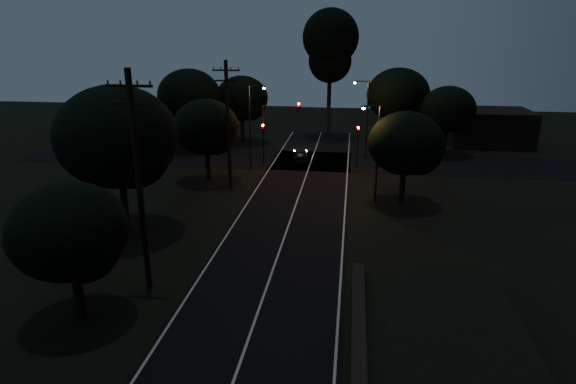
# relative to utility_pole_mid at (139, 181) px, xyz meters

# --- Properties ---
(road_surface) EXTENTS (60.00, 70.00, 0.03)m
(road_surface) POSITION_rel_utility_pole_mid_xyz_m (6.00, 16.12, -5.73)
(road_surface) COLOR black
(road_surface) RESTS_ON ground
(utility_pole_mid) EXTENTS (2.20, 0.30, 11.00)m
(utility_pole_mid) POSITION_rel_utility_pole_mid_xyz_m (0.00, 0.00, 0.00)
(utility_pole_mid) COLOR black
(utility_pole_mid) RESTS_ON ground
(utility_pole_far) EXTENTS (2.20, 0.30, 10.50)m
(utility_pole_far) POSITION_rel_utility_pole_mid_xyz_m (0.00, 17.00, -0.25)
(utility_pole_far) COLOR black
(utility_pole_far) RESTS_ON ground
(tree_left_b) EXTENTS (5.06, 5.06, 6.44)m
(tree_left_b) POSITION_rel_utility_pole_mid_xyz_m (-1.82, -3.10, -1.57)
(tree_left_b) COLOR black
(tree_left_b) RESTS_ON ground
(tree_left_c) EXTENTS (7.55, 7.55, 9.53)m
(tree_left_c) POSITION_rel_utility_pole_mid_xyz_m (-4.23, 6.85, 0.43)
(tree_left_c) COLOR black
(tree_left_c) RESTS_ON ground
(tree_left_d) EXTENTS (5.66, 5.66, 7.18)m
(tree_left_d) POSITION_rel_utility_pole_mid_xyz_m (-2.30, 18.89, -1.09)
(tree_left_d) COLOR black
(tree_left_d) RESTS_ON ground
(tree_far_nw) EXTENTS (6.19, 6.19, 7.84)m
(tree_far_nw) POSITION_rel_utility_pole_mid_xyz_m (-2.78, 34.87, -0.66)
(tree_far_nw) COLOR black
(tree_far_nw) RESTS_ON ground
(tree_far_w) EXTENTS (6.94, 6.94, 8.85)m
(tree_far_w) POSITION_rel_utility_pole_mid_xyz_m (-7.75, 30.86, 0.02)
(tree_far_w) COLOR black
(tree_far_w) RESTS_ON ground
(tree_far_ne) EXTENTS (7.04, 7.04, 8.91)m
(tree_far_ne) POSITION_rel_utility_pole_mid_xyz_m (15.25, 34.86, 0.03)
(tree_far_ne) COLOR black
(tree_far_ne) RESTS_ON ground
(tree_far_e) EXTENTS (5.73, 5.73, 7.27)m
(tree_far_e) POSITION_rel_utility_pole_mid_xyz_m (20.20, 31.88, -1.03)
(tree_far_e) COLOR black
(tree_far_e) RESTS_ON ground
(tree_right_a) EXTENTS (5.56, 5.56, 7.07)m
(tree_right_a) POSITION_rel_utility_pole_mid_xyz_m (14.20, 14.89, -1.15)
(tree_right_a) COLOR black
(tree_right_a) RESTS_ON ground
(tall_pine) EXTENTS (6.79, 6.79, 15.44)m
(tall_pine) POSITION_rel_utility_pole_mid_xyz_m (7.00, 40.00, 5.39)
(tall_pine) COLOR black
(tall_pine) RESTS_ON ground
(building_left) EXTENTS (10.00, 8.00, 4.40)m
(building_left) POSITION_rel_utility_pole_mid_xyz_m (-14.00, 37.00, -3.54)
(building_left) COLOR black
(building_left) RESTS_ON ground
(building_right) EXTENTS (9.00, 7.00, 4.00)m
(building_right) POSITION_rel_utility_pole_mid_xyz_m (26.00, 38.00, -3.74)
(building_right) COLOR black
(building_right) RESTS_ON ground
(signal_left) EXTENTS (0.28, 0.35, 4.10)m
(signal_left) POSITION_rel_utility_pole_mid_xyz_m (1.40, 24.99, -2.90)
(signal_left) COLOR black
(signal_left) RESTS_ON ground
(signal_right) EXTENTS (0.28, 0.35, 4.10)m
(signal_right) POSITION_rel_utility_pole_mid_xyz_m (10.60, 24.99, -2.90)
(signal_right) COLOR black
(signal_right) RESTS_ON ground
(signal_mast) EXTENTS (3.70, 0.35, 6.25)m
(signal_mast) POSITION_rel_utility_pole_mid_xyz_m (3.09, 24.99, -1.40)
(signal_mast) COLOR black
(signal_mast) RESTS_ON ground
(streetlight_a) EXTENTS (1.66, 0.26, 8.00)m
(streetlight_a) POSITION_rel_utility_pole_mid_xyz_m (0.69, 23.00, -1.10)
(streetlight_a) COLOR black
(streetlight_a) RESTS_ON ground
(streetlight_b) EXTENTS (1.66, 0.26, 8.00)m
(streetlight_b) POSITION_rel_utility_pole_mid_xyz_m (11.31, 29.00, -1.10)
(streetlight_b) COLOR black
(streetlight_b) RESTS_ON ground
(streetlight_c) EXTENTS (1.46, 0.26, 7.50)m
(streetlight_c) POSITION_rel_utility_pole_mid_xyz_m (11.83, 15.00, -1.39)
(streetlight_c) COLOR black
(streetlight_c) RESTS_ON ground
(car) EXTENTS (2.08, 3.99, 1.30)m
(car) POSITION_rel_utility_pole_mid_xyz_m (4.95, 26.69, -5.09)
(car) COLOR black
(car) RESTS_ON ground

